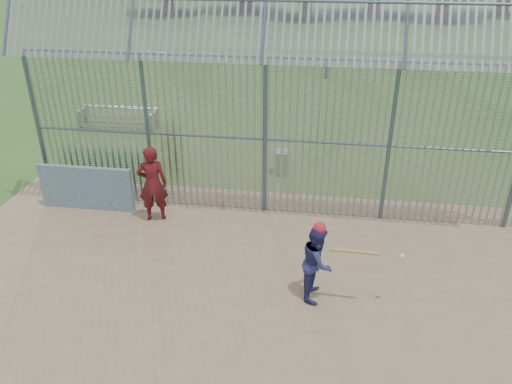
% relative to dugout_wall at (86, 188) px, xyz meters
% --- Properties ---
extents(ground, '(120.00, 120.00, 0.00)m').
position_rel_dugout_wall_xyz_m(ground, '(4.60, -2.90, -0.62)').
color(ground, '#2D511E').
rests_on(ground, ground).
extents(dirt_infield, '(14.00, 10.00, 0.02)m').
position_rel_dugout_wall_xyz_m(dirt_infield, '(4.60, -3.40, -0.61)').
color(dirt_infield, '#756047').
rests_on(dirt_infield, ground).
extents(dugout_wall, '(2.50, 0.12, 1.20)m').
position_rel_dugout_wall_xyz_m(dugout_wall, '(0.00, 0.00, 0.00)').
color(dugout_wall, '#38566B').
rests_on(dugout_wall, dirt_infield).
extents(batter, '(0.65, 0.81, 1.57)m').
position_rel_dugout_wall_xyz_m(batter, '(6.08, -2.74, 0.19)').
color(batter, navy).
rests_on(batter, dirt_infield).
extents(onlooker, '(0.83, 0.66, 1.98)m').
position_rel_dugout_wall_xyz_m(onlooker, '(1.92, -0.26, 0.39)').
color(onlooker, maroon).
rests_on(onlooker, dirt_infield).
extents(bg_kid_seated, '(0.59, 0.57, 0.99)m').
position_rel_dugout_wall_xyz_m(bg_kid_seated, '(5.95, 14.82, -0.13)').
color(bg_kid_seated, slate).
rests_on(bg_kid_seated, ground).
extents(batting_gear, '(1.73, 0.33, 0.59)m').
position_rel_dugout_wall_xyz_m(batting_gear, '(6.26, -2.77, 0.86)').
color(batting_gear, '#B4182E').
rests_on(batting_gear, ground).
extents(trash_can, '(0.56, 0.56, 0.82)m').
position_rel_dugout_wall_xyz_m(trash_can, '(4.82, 2.98, -0.24)').
color(trash_can, gray).
rests_on(trash_can, ground).
extents(bleacher, '(3.00, 0.95, 0.72)m').
position_rel_dugout_wall_xyz_m(bleacher, '(-1.64, 6.12, -0.21)').
color(bleacher, slate).
rests_on(bleacher, ground).
extents(backstop_fence, '(20.09, 0.81, 5.30)m').
position_rel_dugout_wall_xyz_m(backstop_fence, '(6.41, 0.53, 1.74)').
color(backstop_fence, '#47566B').
rests_on(backstop_fence, ground).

